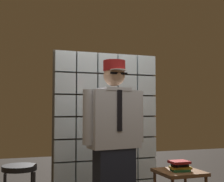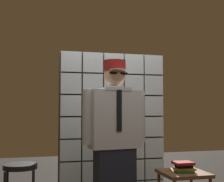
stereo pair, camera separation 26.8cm
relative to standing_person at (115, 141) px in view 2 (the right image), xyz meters
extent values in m
cube|color=silver|center=(-0.37, 0.99, -0.51)|extent=(0.28, 0.08, 0.28)
cube|color=silver|center=(-0.07, 0.99, -0.51)|extent=(0.28, 0.08, 0.28)
cube|color=silver|center=(0.24, 0.99, -0.51)|extent=(0.28, 0.08, 0.28)
cube|color=silver|center=(0.54, 0.99, -0.51)|extent=(0.28, 0.08, 0.28)
cube|color=silver|center=(0.85, 0.99, -0.51)|extent=(0.28, 0.08, 0.28)
cube|color=silver|center=(-0.37, 0.99, -0.21)|extent=(0.28, 0.08, 0.28)
cube|color=silver|center=(-0.07, 0.99, -0.21)|extent=(0.28, 0.08, 0.28)
cube|color=silver|center=(0.24, 0.99, -0.21)|extent=(0.28, 0.08, 0.28)
cube|color=silver|center=(0.54, 0.99, -0.21)|extent=(0.28, 0.08, 0.28)
cube|color=silver|center=(0.85, 0.99, -0.21)|extent=(0.28, 0.08, 0.28)
cube|color=silver|center=(-0.37, 0.99, 0.10)|extent=(0.28, 0.08, 0.28)
cube|color=silver|center=(-0.07, 0.99, 0.10)|extent=(0.28, 0.08, 0.28)
cube|color=silver|center=(0.24, 0.99, 0.10)|extent=(0.28, 0.08, 0.28)
cube|color=silver|center=(0.54, 0.99, 0.10)|extent=(0.28, 0.08, 0.28)
cube|color=silver|center=(0.85, 0.99, 0.10)|extent=(0.28, 0.08, 0.28)
cube|color=silver|center=(-0.37, 0.99, 0.40)|extent=(0.28, 0.08, 0.28)
cube|color=silver|center=(-0.07, 0.99, 0.40)|extent=(0.28, 0.08, 0.28)
cube|color=silver|center=(0.24, 0.99, 0.40)|extent=(0.28, 0.08, 0.28)
cube|color=silver|center=(0.54, 0.99, 0.40)|extent=(0.28, 0.08, 0.28)
cube|color=silver|center=(0.85, 0.99, 0.40)|extent=(0.28, 0.08, 0.28)
cube|color=silver|center=(-0.37, 0.99, 0.71)|extent=(0.28, 0.08, 0.28)
cube|color=silver|center=(-0.07, 0.99, 0.71)|extent=(0.28, 0.08, 0.28)
cube|color=silver|center=(0.24, 0.99, 0.71)|extent=(0.28, 0.08, 0.28)
cube|color=silver|center=(0.54, 0.99, 0.71)|extent=(0.28, 0.08, 0.28)
cube|color=silver|center=(0.85, 0.99, 0.71)|extent=(0.28, 0.08, 0.28)
cube|color=silver|center=(-0.37, 0.99, 1.01)|extent=(0.28, 0.08, 0.28)
cube|color=silver|center=(-0.07, 0.99, 1.01)|extent=(0.28, 0.08, 0.28)
cube|color=silver|center=(0.24, 0.99, 1.01)|extent=(0.28, 0.08, 0.28)
cube|color=silver|center=(0.54, 0.99, 1.01)|extent=(0.28, 0.08, 0.28)
cube|color=silver|center=(0.85, 0.99, 1.01)|extent=(0.28, 0.08, 0.28)
cube|color=#4C4438|center=(0.24, 1.05, 0.10)|extent=(1.54, 0.02, 2.15)
cube|color=silver|center=(0.00, 0.00, 0.24)|extent=(0.58, 0.31, 0.63)
cube|color=black|center=(0.02, -0.12, 0.33)|extent=(0.06, 0.02, 0.44)
cube|color=silver|center=(0.00, 0.00, 0.56)|extent=(0.34, 0.29, 0.04)
sphere|color=tan|center=(0.00, 0.00, 0.72)|extent=(0.24, 0.24, 0.24)
ellipsoid|color=black|center=(0.01, -0.05, 0.68)|extent=(0.17, 0.10, 0.11)
cube|color=black|center=(0.02, -0.11, 0.73)|extent=(0.20, 0.04, 0.02)
cylinder|color=white|center=(0.01, -0.09, 0.77)|extent=(0.20, 0.20, 0.01)
cylinder|color=maroon|center=(0.00, 0.00, 0.83)|extent=(0.24, 0.24, 0.11)
cylinder|color=silver|center=(0.31, 0.04, 0.26)|extent=(0.13, 0.13, 0.58)
cylinder|color=silver|center=(-0.31, -0.04, 0.26)|extent=(0.13, 0.13, 0.58)
cylinder|color=black|center=(-0.98, 0.03, -0.23)|extent=(0.34, 0.34, 0.05)
cube|color=brown|center=(0.87, 0.11, -0.41)|extent=(0.52, 0.52, 0.04)
cube|color=#1E592D|center=(0.86, 0.07, -0.38)|extent=(0.23, 0.19, 0.03)
cube|color=olive|center=(0.86, 0.08, -0.35)|extent=(0.26, 0.19, 0.03)
cube|color=black|center=(0.87, 0.10, -0.32)|extent=(0.20, 0.16, 0.04)
cube|color=maroon|center=(0.85, 0.08, -0.28)|extent=(0.22, 0.19, 0.03)
camera|label=1|loc=(-1.10, -3.15, 0.33)|focal=48.82mm
camera|label=2|loc=(-0.84, -3.23, 0.33)|focal=48.82mm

